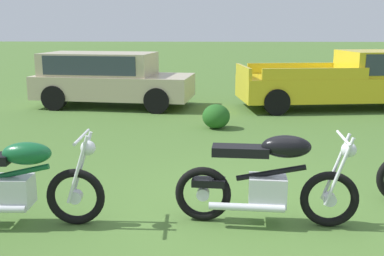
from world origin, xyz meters
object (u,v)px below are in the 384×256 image
at_px(pickup_truck_yellow, 351,79).
at_px(motorcycle_green, 13,183).
at_px(motorcycle_black, 268,180).
at_px(shrub_low, 216,116).
at_px(car_beige, 107,75).

bearing_deg(pickup_truck_yellow, motorcycle_green, -135.42).
relative_size(motorcycle_black, shrub_low, 3.39).
xyz_separation_m(motorcycle_black, shrub_low, (-0.47, 4.72, -0.24)).
distance_m(car_beige, shrub_low, 3.94).
relative_size(motorcycle_green, motorcycle_black, 1.02).
relative_size(car_beige, shrub_low, 7.36).
bearing_deg(motorcycle_green, shrub_low, 62.85).
relative_size(motorcycle_green, shrub_low, 3.45).
xyz_separation_m(motorcycle_green, shrub_low, (2.26, 4.83, -0.22)).
xyz_separation_m(motorcycle_green, motorcycle_black, (2.74, 0.11, 0.02)).
bearing_deg(shrub_low, motorcycle_black, -84.31).
relative_size(motorcycle_black, car_beige, 0.46).
bearing_deg(motorcycle_green, pickup_truck_yellow, 49.81).
height_order(motorcycle_black, car_beige, car_beige).
distance_m(pickup_truck_yellow, shrub_low, 4.46).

